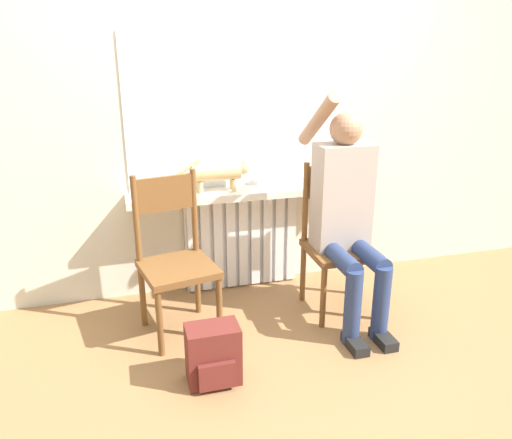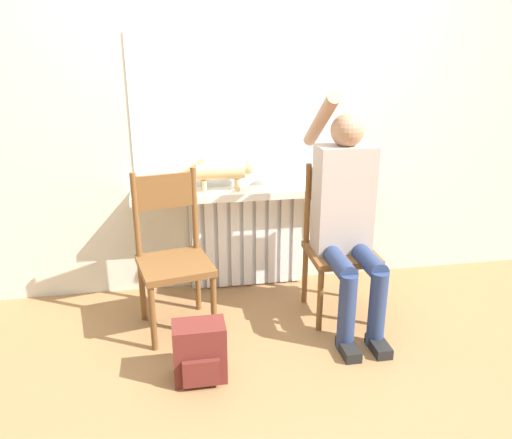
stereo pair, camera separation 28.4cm
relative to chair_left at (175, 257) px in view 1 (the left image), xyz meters
The scene contains 10 objects.
ground_plane 0.98m from the chair_left, 52.71° to the right, with size 12.00×12.00×0.00m, color olive.
wall_with_window 1.16m from the chair_left, 46.48° to the left, with size 7.00×0.06×2.70m.
radiator 0.71m from the chair_left, 42.08° to the left, with size 0.79×0.08×0.68m.
windowsill 0.70m from the chair_left, 38.00° to the left, with size 1.54×0.22×0.05m.
window_glass 1.05m from the chair_left, 44.58° to the left, with size 1.48×0.01×0.99m.
chair_left is the anchor object (origin of this frame).
chair_right 1.03m from the chair_left, ahead, with size 0.41×0.41×0.95m.
person 1.06m from the chair_left, ahead, with size 0.36×0.95×1.41m.
cat 0.67m from the chair_left, 48.62° to the left, with size 0.53×0.11×0.23m.
backpack 0.65m from the chair_left, 79.01° to the right, with size 0.27×0.20×0.32m.
Camera 1 is at (-0.78, -2.01, 1.65)m, focal length 35.00 mm.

